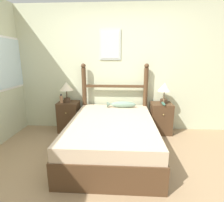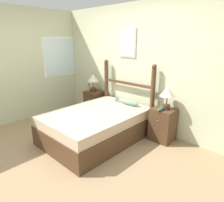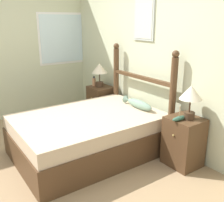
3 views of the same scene
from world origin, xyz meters
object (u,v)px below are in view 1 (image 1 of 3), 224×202
nightstand_right (161,118)px  fish_pillow (121,104)px  bottle (61,99)px  table_lamp_left (66,88)px  bed (112,136)px  model_boat (163,104)px  nightstand_left (69,116)px  table_lamp_right (165,89)px

nightstand_right → fish_pillow: fish_pillow is taller
fish_pillow → nightstand_right: bearing=5.1°
bottle → fish_pillow: (1.22, -0.00, -0.10)m
table_lamp_left → bed: bearing=-39.4°
model_boat → fish_pillow: 0.81m
nightstand_left → table_lamp_left: 0.61m
table_lamp_left → nightstand_left: bearing=38.2°
bottle → model_boat: bearing=-1.4°
bed → model_boat: size_ratio=8.52×
nightstand_left → model_boat: size_ratio=2.78×
bed → fish_pillow: size_ratio=3.35×
bed → nightstand_left: size_ratio=3.07×
bed → fish_pillow: (0.15, 0.74, 0.34)m
bottle → fish_pillow: size_ratio=0.32×
nightstand_right → fish_pillow: 0.86m
model_boat → fish_pillow: (-0.81, 0.05, -0.04)m
model_boat → nightstand_right: bearing=91.1°
table_lamp_left → fish_pillow: bearing=-3.0°
nightstand_left → fish_pillow: fish_pillow is taller
nightstand_left → table_lamp_right: bearing=0.4°
fish_pillow → table_lamp_left: bearing=177.0°
table_lamp_left → table_lamp_right: size_ratio=1.00×
model_boat → table_lamp_left: bearing=176.8°
nightstand_right → bed: bearing=-139.7°
nightstand_left → bed: bearing=-40.3°
nightstand_left → fish_pillow: 1.14m
table_lamp_left → fish_pillow: (1.12, -0.06, -0.31)m
nightstand_right → table_lamp_right: table_lamp_right is taller
table_lamp_right → nightstand_left: bearing=-179.6°
bed → table_lamp_left: table_lamp_left is taller
nightstand_right → bottle: 2.06m
bed → table_lamp_right: table_lamp_right is taller
fish_pillow → model_boat: bearing=-3.4°
nightstand_right → fish_pillow: bearing=-174.9°
bottle → model_boat: size_ratio=0.81×
bed → table_lamp_right: 1.44m
nightstand_left → nightstand_right: (1.91, 0.00, 0.00)m
table_lamp_right → bottle: 2.07m
nightstand_right → table_lamp_right: 0.61m
nightstand_left → table_lamp_left: (-0.02, -0.01, 0.61)m
table_lamp_left → model_boat: 1.95m
table_lamp_left → bottle: size_ratio=2.29×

